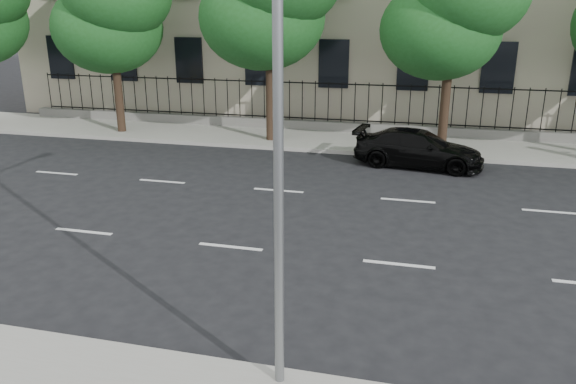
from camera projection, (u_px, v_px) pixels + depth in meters
The scene contains 6 objects.
ground at pixel (188, 296), 11.22m from camera, with size 120.00×120.00×0.00m, color black.
far_sidewalk at pixel (321, 140), 24.10m from camera, with size 60.00×4.00×0.15m, color gray.
lane_markings at pixel (258, 215), 15.60m from camera, with size 49.60×4.62×0.01m, color silver, non-canonical shape.
iron_fence at pixel (328, 119), 25.48m from camera, with size 30.00×0.50×2.20m.
street_light at pixel (288, 36), 7.40m from camera, with size 0.25×3.32×8.05m.
black_sedan at pixel (418, 149), 20.15m from camera, with size 1.86×4.58×1.33m, color black.
Camera 1 is at (4.36, -9.22, 5.51)m, focal length 35.00 mm.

